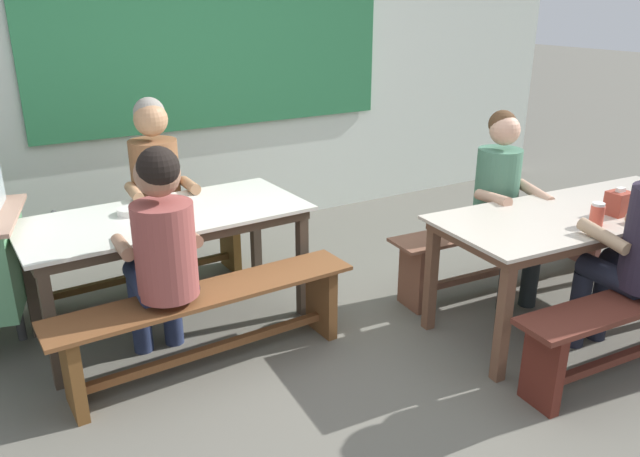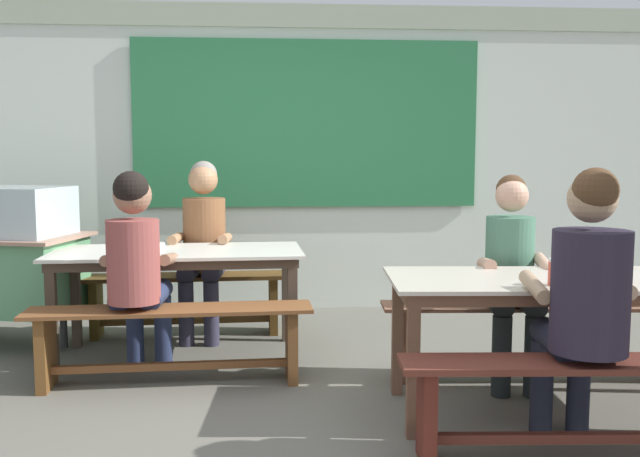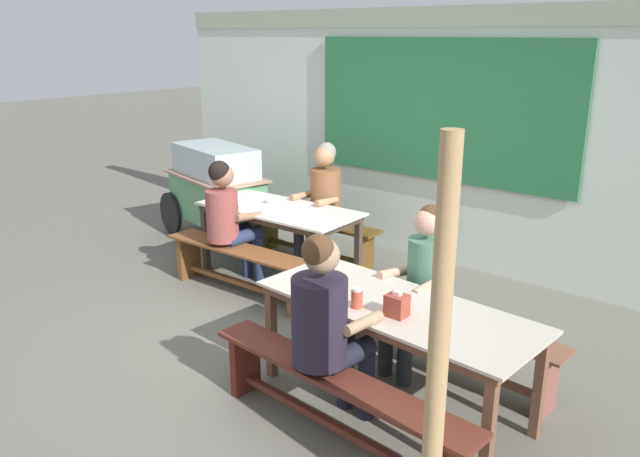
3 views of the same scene
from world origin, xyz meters
The scene contains 15 objects.
ground_plane centered at (0.00, 0.00, 0.00)m, with size 40.00×40.00×0.00m, color #636056.
backdrop_wall centered at (0.00, 2.50, 1.39)m, with size 7.44×0.23×2.65m.
dining_table_far centered at (-0.90, 1.01, 0.65)m, with size 1.68×0.82×0.73m.
dining_table_near centered at (1.27, -0.20, 0.66)m, with size 1.92×0.86×0.73m.
bench_far_back centered at (-0.93, 1.59, 0.31)m, with size 1.57×0.35×0.46m.
bench_far_front centered at (-0.88, 0.43, 0.30)m, with size 1.69×0.38×0.46m.
bench_near_back centered at (1.30, 0.38, 0.30)m, with size 1.85×0.40×0.46m.
bench_near_front centered at (1.23, -0.78, 0.32)m, with size 1.92×0.38×0.46m.
person_near_front centered at (1.10, -0.71, 0.75)m, with size 0.47×0.56×1.31m.
person_left_back_turned centered at (-1.08, 0.50, 0.73)m, with size 0.43×0.58×1.27m.
person_center_facing centered at (-0.78, 1.53, 0.76)m, with size 0.45×0.53×1.32m.
person_right_near_table centered at (1.14, 0.31, 0.70)m, with size 0.44×0.53×1.24m.
tissue_box centered at (1.36, -0.35, 0.80)m, with size 0.13×0.11×0.16m.
condiment_jar centered at (1.10, -0.40, 0.79)m, with size 0.08×0.08×0.13m.
soup_bowl centered at (-1.08, 1.10, 0.75)m, with size 0.15×0.15×0.04m, color silver.
Camera 2 is at (-0.29, -3.65, 1.36)m, focal length 39.03 mm.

